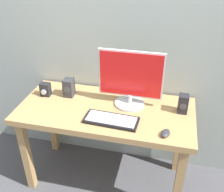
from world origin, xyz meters
TOP-DOWN VIEW (x-y plane):
  - ground_plane at (0.00, 0.00)m, footprint 6.00×6.00m
  - wall_back at (0.00, 0.36)m, footprint 2.92×0.04m
  - desk at (0.00, 0.00)m, footprint 1.38×0.65m
  - monitor at (0.17, 0.11)m, footprint 0.50×0.24m
  - keyboard_primary at (0.08, -0.16)m, footprint 0.40×0.19m
  - mouse at (0.48, -0.22)m, footprint 0.08×0.11m
  - speaker_right at (0.58, 0.09)m, footprint 0.07×0.08m
  - speaker_left at (-0.35, 0.12)m, footprint 0.08×0.09m
  - audio_controller at (-0.54, 0.08)m, footprint 0.08×0.08m

SIDE VIEW (x-z plane):
  - ground_plane at x=0.00m, z-range 0.00..0.00m
  - desk at x=0.00m, z-range 0.28..1.05m
  - keyboard_primary at x=0.08m, z-range 0.77..0.79m
  - mouse at x=0.48m, z-range 0.77..0.80m
  - audio_controller at x=-0.54m, z-range 0.77..0.88m
  - speaker_right at x=0.58m, z-range 0.77..0.92m
  - speaker_left at x=-0.35m, z-range 0.77..0.92m
  - monitor at x=0.17m, z-range 0.76..1.22m
  - wall_back at x=0.00m, z-range 0.00..3.00m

